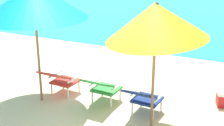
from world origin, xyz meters
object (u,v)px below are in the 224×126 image
lounge_chair_left (60,79)px  lounge_chair_center (102,87)px  beach_umbrella_right (156,21)px  lounge_chair_right (144,97)px  beach_umbrella_left (34,1)px

lounge_chair_left → lounge_chair_center: same height
lounge_chair_left → beach_umbrella_right: size_ratio=0.39×
lounge_chair_right → beach_umbrella_right: (0.27, -0.34, 1.57)m
lounge_chair_center → beach_umbrella_left: 2.15m
lounge_chair_center → lounge_chair_right: bearing=-7.1°
lounge_chair_left → beach_umbrella_right: (2.21, -0.44, 1.57)m
lounge_chair_left → beach_umbrella_left: 1.76m
beach_umbrella_left → lounge_chair_right: bearing=6.3°
beach_umbrella_right → lounge_chair_center: bearing=159.5°
lounge_chair_center → beach_umbrella_right: size_ratio=0.38×
lounge_chair_left → beach_umbrella_left: (-0.26, -0.35, 1.71)m
beach_umbrella_right → lounge_chair_left: bearing=168.6°
beach_umbrella_left → beach_umbrella_right: (2.47, -0.10, -0.14)m
lounge_chair_left → beach_umbrella_left: beach_umbrella_left is taller
lounge_chair_right → beach_umbrella_right: beach_umbrella_right is taller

